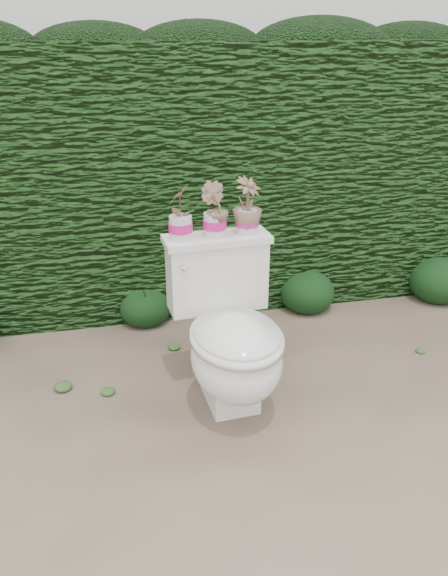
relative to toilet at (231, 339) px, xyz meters
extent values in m
plane|color=gray|center=(0.14, -0.19, -0.36)|extent=(60.00, 60.00, 0.00)
cube|color=#24501A|center=(0.14, 1.41, 0.44)|extent=(8.00, 1.00, 1.60)
cube|color=silver|center=(0.74, 5.81, 1.64)|extent=(8.00, 3.50, 4.00)
cube|color=silver|center=(0.00, 0.02, -0.26)|extent=(0.24, 0.31, 0.20)
ellipsoid|color=silver|center=(0.01, -0.08, -0.06)|extent=(0.44, 0.54, 0.39)
cube|color=silver|center=(-0.02, 0.24, 0.22)|extent=(0.48, 0.20, 0.34)
cube|color=silver|center=(-0.02, 0.24, 0.40)|extent=(0.51, 0.22, 0.03)
cylinder|color=silver|center=(-0.19, 0.13, 0.32)|extent=(0.02, 0.06, 0.02)
sphere|color=silver|center=(-0.19, 0.10, 0.32)|extent=(0.03, 0.03, 0.03)
imported|color=#337123|center=(-0.19, 0.23, 0.54)|extent=(0.15, 0.16, 0.25)
imported|color=#337123|center=(-0.02, 0.24, 0.54)|extent=(0.17, 0.16, 0.24)
imported|color=#337123|center=(0.13, 0.25, 0.54)|extent=(0.20, 0.20, 0.25)
ellipsoid|color=#133512|center=(-0.32, 0.94, -0.23)|extent=(0.32, 0.32, 0.26)
ellipsoid|color=#133512|center=(0.71, 0.90, -0.21)|extent=(0.35, 0.35, 0.28)
ellipsoid|color=#133512|center=(1.62, 0.85, -0.20)|extent=(0.39, 0.39, 0.31)
camera|label=1|loc=(-0.52, -2.19, 1.29)|focal=35.00mm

